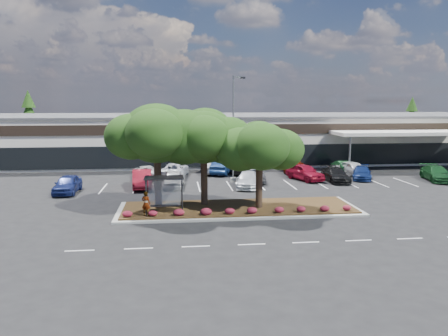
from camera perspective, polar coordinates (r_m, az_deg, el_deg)
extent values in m
plane|color=black|center=(29.68, 6.88, -7.25)|extent=(160.00, 160.00, 0.00)
cube|color=white|center=(62.32, -0.24, 4.01)|extent=(80.00, 20.00, 6.00)
cube|color=#4B4B4D|center=(62.14, -0.24, 6.86)|extent=(80.40, 20.40, 0.30)
cube|color=black|center=(52.24, 0.95, 5.07)|extent=(80.00, 0.25, 1.20)
cube|color=black|center=(52.54, 0.94, 1.59)|extent=(60.00, 0.18, 2.60)
cube|color=#BA150D|center=(51.75, -5.67, 4.99)|extent=(6.00, 0.12, 1.00)
cube|color=white|center=(56.13, 22.05, 4.28)|extent=(16.00, 5.00, 0.40)
cylinder|color=slate|center=(51.53, 16.09, 1.66)|extent=(0.24, 0.24, 4.20)
cube|color=#979792|center=(33.09, 1.90, -5.38)|extent=(18.00, 6.00, 0.15)
cube|color=#49351A|center=(33.06, 1.91, -5.17)|extent=(17.20, 5.20, 0.12)
cube|color=silver|center=(25.67, -18.35, -10.20)|extent=(1.60, 0.12, 0.01)
cube|color=silver|center=(25.20, -11.10, -10.27)|extent=(1.60, 0.12, 0.01)
cube|color=silver|center=(25.13, -3.69, -10.17)|extent=(1.60, 0.12, 0.01)
cube|color=silver|center=(25.47, 3.63, -9.91)|extent=(1.60, 0.12, 0.01)
cube|color=silver|center=(26.19, 10.64, -9.52)|extent=(1.60, 0.12, 0.01)
cube|color=silver|center=(27.28, 17.16, -9.02)|extent=(1.60, 0.12, 0.01)
cube|color=silver|center=(28.68, 23.10, -8.47)|extent=(1.60, 0.12, 0.01)
cube|color=silver|center=(43.19, -19.46, -2.63)|extent=(0.12, 5.00, 0.01)
cube|color=silver|center=(42.60, -15.52, -2.59)|extent=(0.12, 5.00, 0.01)
cube|color=silver|center=(42.22, -11.50, -2.55)|extent=(0.12, 5.00, 0.01)
cube|color=silver|center=(42.06, -7.42, -2.49)|extent=(0.12, 5.00, 0.01)
cube|color=silver|center=(42.10, -3.33, -2.42)|extent=(0.12, 5.00, 0.01)
cube|color=silver|center=(42.36, 0.72, -2.33)|extent=(0.12, 5.00, 0.01)
cube|color=silver|center=(42.83, 4.71, -2.24)|extent=(0.12, 5.00, 0.01)
cube|color=silver|center=(43.50, 8.60, -2.14)|extent=(0.12, 5.00, 0.01)
cube|color=silver|center=(44.37, 12.34, -2.03)|extent=(0.12, 5.00, 0.01)
cube|color=silver|center=(45.41, 15.93, -1.92)|extent=(0.12, 5.00, 0.01)
cube|color=silver|center=(46.63, 19.35, -1.81)|extent=(0.12, 5.00, 0.01)
cube|color=silver|center=(48.00, 22.58, -1.70)|extent=(0.12, 5.00, 0.01)
cylinder|color=black|center=(31.97, -10.02, -3.37)|extent=(0.08, 0.08, 2.50)
cylinder|color=black|center=(31.90, -5.53, -3.30)|extent=(0.08, 0.08, 2.50)
cylinder|color=black|center=(30.70, -10.17, -3.88)|extent=(0.08, 0.08, 2.50)
cylinder|color=black|center=(30.63, -5.49, -3.81)|extent=(0.08, 0.08, 2.50)
cube|color=black|center=(31.03, -7.85, -1.26)|extent=(2.75, 1.55, 0.10)
cube|color=silver|center=(31.89, -7.78, -3.12)|extent=(2.30, 0.03, 2.00)
cube|color=black|center=(31.70, -7.76, -4.90)|extent=(2.00, 0.35, 0.06)
cone|color=#1A3711|center=(77.42, -24.05, 5.66)|extent=(4.40, 4.40, 10.00)
cone|color=#1A3711|center=(82.55, 23.24, 5.51)|extent=(3.96, 3.96, 9.00)
imported|color=#594C47|center=(30.74, -10.15, -4.60)|extent=(0.73, 0.60, 1.73)
cube|color=#979792|center=(44.63, 1.19, -1.51)|extent=(0.50, 0.50, 0.40)
cylinder|color=slate|center=(43.99, 1.22, 5.32)|extent=(0.14, 0.14, 10.24)
cube|color=slate|center=(43.85, 1.81, 11.80)|extent=(0.91, 0.58, 0.14)
cube|color=black|center=(43.70, 2.45, 11.72)|extent=(0.53, 0.46, 0.18)
imported|color=navy|center=(41.39, -19.78, -2.00)|extent=(1.96, 4.73, 1.60)
imported|color=maroon|center=(42.07, -10.66, -1.42)|extent=(2.19, 5.19, 1.67)
imported|color=silver|center=(41.85, -6.58, -1.44)|extent=(2.23, 4.75, 1.57)
imported|color=#4F4E54|center=(44.57, 4.08, -0.70)|extent=(2.63, 5.21, 1.70)
imported|color=silver|center=(41.66, 3.12, -1.53)|extent=(3.05, 5.33, 1.45)
imported|color=maroon|center=(46.08, 10.52, -0.54)|extent=(3.53, 5.26, 1.66)
imported|color=black|center=(45.92, 14.35, -0.85)|extent=(2.07, 4.93, 1.42)
imported|color=navy|center=(48.14, 17.54, -0.61)|extent=(3.47, 4.95, 1.33)
imported|color=#194C22|center=(50.00, 26.01, -0.65)|extent=(3.16, 5.53, 1.51)
imported|color=#B9B9B9|center=(46.75, -10.18, -0.55)|extent=(3.03, 5.39, 1.42)
imported|color=silver|center=(47.52, -6.44, -0.24)|extent=(3.33, 5.84, 1.54)
imported|color=silver|center=(49.37, -1.56, 0.10)|extent=(1.80, 4.52, 1.46)
imported|color=navy|center=(49.22, -0.14, 0.21)|extent=(3.44, 5.42, 1.69)
imported|color=black|center=(49.26, 2.36, 0.03)|extent=(3.22, 5.09, 1.37)
imported|color=maroon|center=(50.94, 9.14, 0.26)|extent=(3.71, 5.42, 1.46)
imported|color=#184723|center=(52.12, 15.11, 0.20)|extent=(1.48, 4.13, 1.36)
imported|color=silver|center=(50.69, 16.01, 0.05)|extent=(2.96, 4.93, 1.57)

